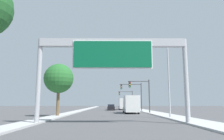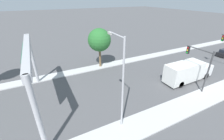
% 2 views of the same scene
% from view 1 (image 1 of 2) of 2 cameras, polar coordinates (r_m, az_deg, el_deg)
% --- Properties ---
extents(sidewalk_right, '(3.00, 120.00, 0.15)m').
position_cam_1_polar(sidewalk_right, '(61.50, 7.08, -10.20)').
color(sidewalk_right, '#BCBCBC').
rests_on(sidewalk_right, ground).
extents(median_strip_left, '(2.00, 120.00, 0.15)m').
position_cam_1_polar(median_strip_left, '(61.39, -7.17, -10.20)').
color(median_strip_left, '#BCBCBC').
rests_on(median_strip_left, ground).
extents(sign_gantry, '(13.31, 0.73, 7.47)m').
position_cam_1_polar(sign_gantry, '(19.33, 0.15, 4.10)').
color(sign_gantry, '#B2B2B7').
rests_on(sign_gantry, ground).
extents(car_far_right, '(1.86, 4.20, 1.45)m').
position_cam_1_polar(car_far_right, '(65.25, -0.29, -9.64)').
color(car_far_right, red).
rests_on(car_far_right, ground).
extents(car_near_right, '(1.86, 4.32, 1.50)m').
position_cam_1_polar(car_near_right, '(56.59, -0.26, -9.76)').
color(car_near_right, black).
rests_on(car_near_right, ground).
extents(truck_box_primary, '(2.41, 8.57, 3.06)m').
position_cam_1_polar(truck_box_primary, '(39.85, 4.93, -8.94)').
color(truck_box_primary, white).
rests_on(truck_box_primary, ground).
extents(truck_box_secondary, '(2.40, 7.14, 3.14)m').
position_cam_1_polar(truck_box_secondary, '(62.65, 2.96, -8.83)').
color(truck_box_secondary, navy).
rests_on(truck_box_secondary, ground).
extents(traffic_light_near_intersection, '(3.87, 0.32, 5.96)m').
position_cam_1_polar(traffic_light_near_intersection, '(39.44, 7.92, -5.36)').
color(traffic_light_near_intersection, '#3D3D3F').
rests_on(traffic_light_near_intersection, ground).
extents(traffic_light_mid_block, '(4.95, 0.32, 6.28)m').
position_cam_1_polar(traffic_light_mid_block, '(49.32, 5.83, -5.73)').
color(traffic_light_mid_block, '#3D3D3F').
rests_on(traffic_light_mid_block, ground).
extents(traffic_light_far_intersection, '(4.55, 0.32, 5.70)m').
position_cam_1_polar(traffic_light_far_intersection, '(69.21, 4.08, -6.92)').
color(traffic_light_far_intersection, '#3D3D3F').
rests_on(traffic_light_far_intersection, ground).
extents(palm_tree_background, '(4.01, 4.01, 7.14)m').
position_cam_1_polar(palm_tree_background, '(30.70, -13.74, -2.20)').
color(palm_tree_background, brown).
rests_on(palm_tree_background, ground).
extents(street_lamp_right, '(2.88, 0.28, 9.24)m').
position_cam_1_polar(street_lamp_right, '(27.18, 13.83, -0.63)').
color(street_lamp_right, '#B2B2B7').
rests_on(street_lamp_right, ground).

